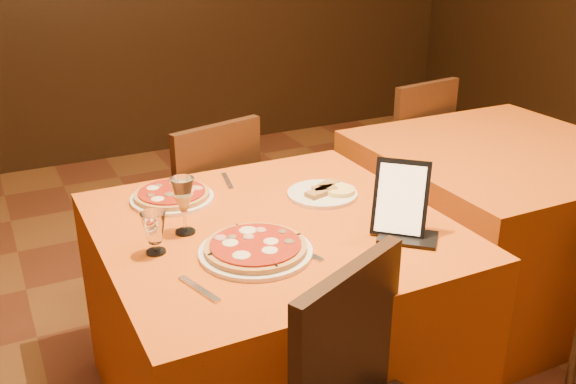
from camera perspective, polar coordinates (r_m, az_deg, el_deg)
name	(u,v)px	position (r m, az deg, el deg)	size (l,w,h in m)	color
main_table	(273,320)	(2.30, -1.37, -11.27)	(1.10, 1.10, 0.75)	#C7500C
side_table	(495,224)	(3.12, 17.95, -2.76)	(1.10, 1.10, 0.75)	#AF480B
chair_main_far	(196,213)	(2.92, -8.18, -1.82)	(0.42, 0.42, 0.91)	black
chair_side_far	(396,157)	(3.64, 9.61, 3.13)	(0.38, 0.38, 0.91)	black
pizza_near	(256,249)	(1.92, -2.89, -5.11)	(0.34, 0.34, 0.03)	white
pizza_far	(172,196)	(2.31, -10.27, -0.37)	(0.30, 0.30, 0.03)	white
cutlet_dish	(322,192)	(2.32, 3.07, -0.04)	(0.25, 0.25, 0.03)	white
wine_glass	(184,205)	(2.03, -9.26, -1.18)	(0.07, 0.07, 0.19)	#FFE290
water_glass	(154,233)	(1.94, -11.79, -3.60)	(0.07, 0.07, 0.13)	white
tablet	(401,198)	(2.03, 9.98, -0.54)	(0.17, 0.01, 0.24)	black
knife	(294,246)	(1.96, 0.54, -4.85)	(0.24, 0.02, 0.01)	silver
fork_near	(199,289)	(1.76, -7.92, -8.52)	(0.17, 0.02, 0.01)	silver
fork_far	(227,181)	(2.46, -5.41, 0.99)	(0.17, 0.02, 0.01)	silver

